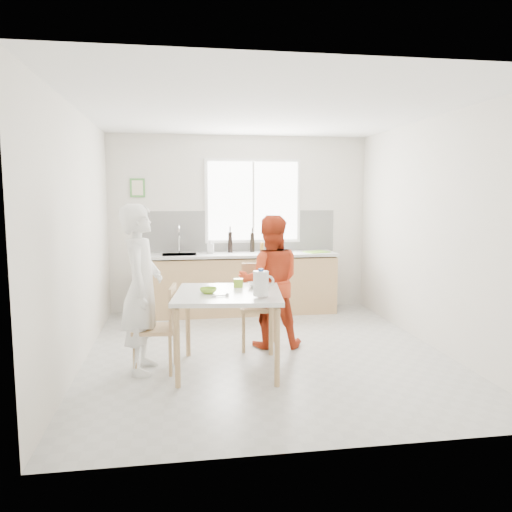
{
  "coord_description": "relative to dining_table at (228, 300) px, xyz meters",
  "views": [
    {
      "loc": [
        -0.97,
        -5.47,
        1.8
      ],
      "look_at": [
        -0.07,
        0.2,
        1.09
      ],
      "focal_mm": 35.0,
      "sensor_mm": 36.0,
      "label": 1
    }
  ],
  "objects": [
    {
      "name": "chair_left",
      "position": [
        -0.68,
        0.09,
        -0.25
      ],
      "size": [
        0.46,
        0.46,
        0.88
      ],
      "rotation": [
        0.0,
        0.0,
        -1.7
      ],
      "color": "tan",
      "rests_on": "ground"
    },
    {
      "name": "bowl_white",
      "position": [
        0.33,
        0.21,
        0.11
      ],
      "size": [
        0.22,
        0.22,
        0.05
      ],
      "primitive_type": "imported",
      "rotation": [
        0.0,
        0.0,
        -0.13
      ],
      "color": "white",
      "rests_on": "dining_table"
    },
    {
      "name": "ground",
      "position": [
        0.47,
        0.51,
        -0.73
      ],
      "size": [
        4.5,
        4.5,
        0.0
      ],
      "primitive_type": "plane",
      "color": "#B7B7B2",
      "rests_on": "ground"
    },
    {
      "name": "wine_bottle_b",
      "position": [
        0.64,
        2.61,
        0.34
      ],
      "size": [
        0.07,
        0.07,
        0.3
      ],
      "primitive_type": "cylinder",
      "color": "black",
      "rests_on": "kitchen_counter"
    },
    {
      "name": "dining_table",
      "position": [
        0.0,
        0.0,
        0.0
      ],
      "size": [
        1.19,
        1.19,
        0.82
      ],
      "rotation": [
        0.0,
        0.0,
        -0.13
      ],
      "color": "white",
      "rests_on": "ground"
    },
    {
      "name": "wine_bottle_a",
      "position": [
        0.29,
        2.57,
        0.35
      ],
      "size": [
        0.07,
        0.07,
        0.32
      ],
      "primitive_type": "cylinder",
      "color": "black",
      "rests_on": "kitchen_counter"
    },
    {
      "name": "window",
      "position": [
        0.67,
        2.74,
        0.97
      ],
      "size": [
        1.5,
        0.06,
        1.3
      ],
      "color": "white",
      "rests_on": "room_shell"
    },
    {
      "name": "bowl_green",
      "position": [
        -0.2,
        -0.02,
        0.11
      ],
      "size": [
        0.19,
        0.19,
        0.05
      ],
      "primitive_type": "imported",
      "rotation": [
        0.0,
        0.0,
        -0.13
      ],
      "color": "#8CC42D",
      "rests_on": "dining_table"
    },
    {
      "name": "backsplash",
      "position": [
        0.47,
        2.75,
        0.49
      ],
      "size": [
        3.0,
        0.02,
        0.65
      ],
      "primitive_type": "cube",
      "color": "white",
      "rests_on": "room_shell"
    },
    {
      "name": "picture_frame",
      "position": [
        -1.08,
        2.74,
        1.17
      ],
      "size": [
        0.22,
        0.03,
        0.28
      ],
      "color": "#4E9845",
      "rests_on": "room_shell"
    },
    {
      "name": "kitchen_counter",
      "position": [
        0.47,
        2.46,
        -0.31
      ],
      "size": [
        2.84,
        0.64,
        1.37
      ],
      "color": "tan",
      "rests_on": "ground"
    },
    {
      "name": "cutting_board",
      "position": [
        1.61,
        2.4,
        0.19
      ],
      "size": [
        0.42,
        0.36,
        0.01
      ],
      "primitive_type": "cube",
      "rotation": [
        0.0,
        0.0,
        0.39
      ],
      "color": "#7FCE2F",
      "rests_on": "kitchen_counter"
    },
    {
      "name": "chair_far",
      "position": [
        0.45,
        0.77,
        -0.19
      ],
      "size": [
        0.51,
        0.51,
        0.98
      ],
      "rotation": [
        0.0,
        0.0,
        -0.13
      ],
      "color": "tan",
      "rests_on": "ground"
    },
    {
      "name": "person_red",
      "position": [
        0.57,
        0.75,
        0.05
      ],
      "size": [
        0.83,
        0.68,
        1.56
      ],
      "primitive_type": "imported",
      "rotation": [
        0.0,
        0.0,
        3.02
      ],
      "color": "red",
      "rests_on": "ground"
    },
    {
      "name": "milk_jug",
      "position": [
        0.29,
        -0.32,
        0.23
      ],
      "size": [
        0.21,
        0.15,
        0.26
      ],
      "rotation": [
        0.0,
        0.0,
        -0.13
      ],
      "color": "white",
      "rests_on": "dining_table"
    },
    {
      "name": "spoon",
      "position": [
        -0.11,
        -0.21,
        0.09
      ],
      "size": [
        0.16,
        0.05,
        0.01
      ],
      "primitive_type": "cylinder",
      "rotation": [
        0.0,
        1.57,
        0.22
      ],
      "color": "#A5A5AA",
      "rests_on": "dining_table"
    },
    {
      "name": "room_shell",
      "position": [
        0.47,
        0.51,
        0.91
      ],
      "size": [
        4.5,
        4.5,
        4.5
      ],
      "color": "silver",
      "rests_on": "ground"
    },
    {
      "name": "jar_amber",
      "position": [
        0.77,
        2.48,
        0.27
      ],
      "size": [
        0.06,
        0.06,
        0.16
      ],
      "primitive_type": "cylinder",
      "color": "#8B5E1E",
      "rests_on": "kitchen_counter"
    },
    {
      "name": "person_white",
      "position": [
        -0.87,
        0.11,
        0.12
      ],
      "size": [
        0.49,
        0.67,
        1.71
      ],
      "primitive_type": "imported",
      "rotation": [
        0.0,
        0.0,
        1.44
      ],
      "color": "white",
      "rests_on": "ground"
    },
    {
      "name": "green_box",
      "position": [
        0.13,
        0.27,
        0.13
      ],
      "size": [
        0.11,
        0.11,
        0.09
      ],
      "primitive_type": "cube",
      "rotation": [
        0.0,
        0.0,
        -0.13
      ],
      "color": "#8FC12C",
      "rests_on": "dining_table"
    },
    {
      "name": "soap_bottle",
      "position": [
        -0.01,
        2.54,
        0.29
      ],
      "size": [
        0.11,
        0.11,
        0.21
      ],
      "primitive_type": "imported",
      "rotation": [
        0.0,
        0.0,
        -0.21
      ],
      "color": "#999999",
      "rests_on": "kitchen_counter"
    }
  ]
}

